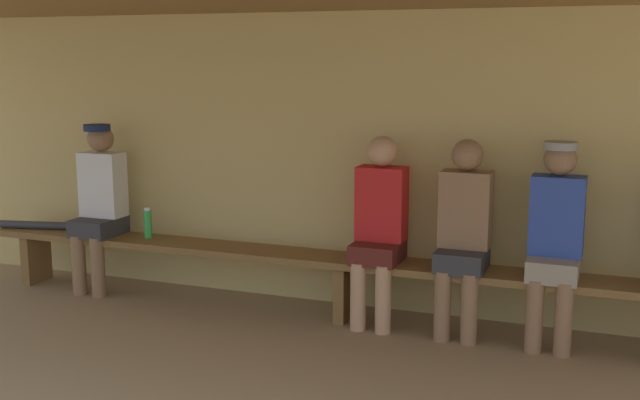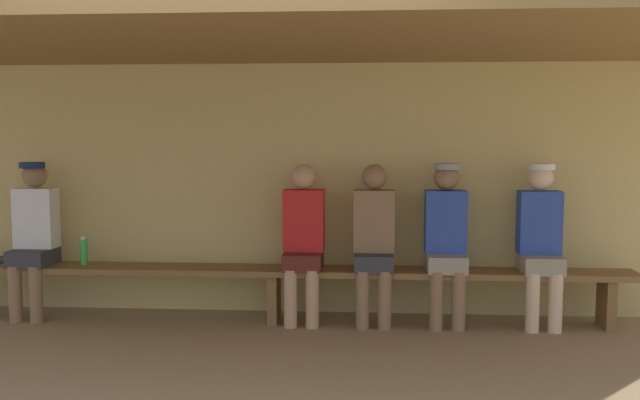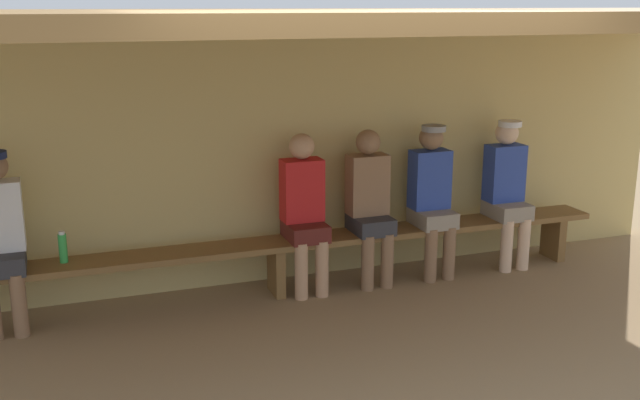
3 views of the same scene
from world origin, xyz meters
name	(u,v)px [view 2 (image 2 of 3)]	position (x,y,z in m)	size (l,w,h in m)	color
ground_plane	(241,385)	(0.00, 0.00, 0.00)	(24.00, 24.00, 0.00)	#937754
back_wall	(280,188)	(0.00, 2.00, 1.10)	(8.00, 0.20, 2.20)	tan
dugout_roof	(256,38)	(0.00, 0.70, 2.26)	(8.00, 2.80, 0.12)	olive
bench	(274,276)	(0.00, 1.55, 0.39)	(6.00, 0.36, 0.46)	brown
player_rightmost	(34,232)	(-2.09, 1.55, 0.75)	(0.34, 0.42, 1.34)	#333338
player_in_red	(303,236)	(0.25, 1.55, 0.73)	(0.34, 0.42, 1.34)	#591E19
player_shirtless_tan	(446,236)	(1.44, 1.55, 0.75)	(0.34, 0.42, 1.34)	gray
player_middle	(540,237)	(2.20, 1.55, 0.75)	(0.34, 0.42, 1.34)	gray
player_in_blue	(374,237)	(0.84, 1.55, 0.73)	(0.34, 0.42, 1.34)	#333338
water_bottle_green	(84,251)	(-1.66, 1.59, 0.58)	(0.06, 0.06, 0.25)	green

